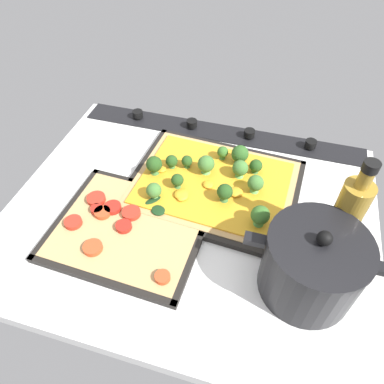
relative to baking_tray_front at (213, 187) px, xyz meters
The scene contains 8 objects.
ground_plane 8.75cm from the baking_tray_front, 68.56° to the left, with size 77.35×62.76×3.00cm, color white.
stove_control_panel 20.17cm from the baking_tray_front, 81.09° to the right, with size 74.26×7.00×2.60cm.
baking_tray_front is the anchor object (origin of this frame).
broccoli_pizza 1.72cm from the baking_tray_front, 146.17° to the left, with size 36.57×29.10×6.16cm.
baking_tray_back 21.39cm from the baking_tray_front, 50.61° to the left, with size 30.90×27.06×1.30cm.
veggie_pizza_back 21.77cm from the baking_tray_front, 49.05° to the left, with size 28.40×24.56×1.90cm.
cooking_pot 29.32cm from the baking_tray_front, 137.91° to the left, with size 23.62×16.75×15.57cm.
oil_bottle 28.96cm from the baking_tray_front, 159.82° to the left, with size 5.17×5.17×22.43cm.
Camera 1 is at (-13.84, 46.78, 58.00)cm, focal length 33.13 mm.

